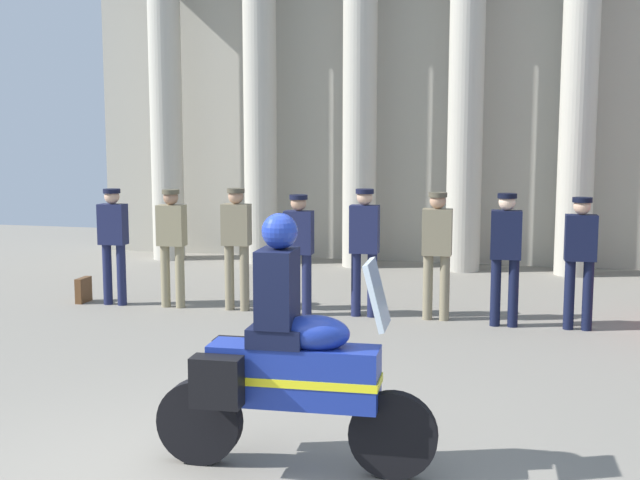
% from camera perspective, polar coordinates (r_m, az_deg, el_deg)
% --- Properties ---
extents(colonnade_backdrop, '(12.73, 1.46, 7.94)m').
position_cam_1_polar(colonnade_backdrop, '(15.52, 6.66, 13.32)').
color(colonnade_backdrop, '#A49F91').
rests_on(colonnade_backdrop, ground_plane).
extents(officer_in_row_0, '(0.39, 0.24, 1.66)m').
position_cam_1_polar(officer_in_row_0, '(12.11, -14.00, 0.22)').
color(officer_in_row_0, '#191E42').
rests_on(officer_in_row_0, ground_plane).
extents(officer_in_row_1, '(0.39, 0.24, 1.66)m').
position_cam_1_polar(officer_in_row_1, '(11.77, -10.13, 0.13)').
color(officer_in_row_1, '#847A5B').
rests_on(officer_in_row_1, ground_plane).
extents(officer_in_row_2, '(0.39, 0.24, 1.69)m').
position_cam_1_polar(officer_in_row_2, '(11.45, -5.75, 0.10)').
color(officer_in_row_2, '#7A7056').
rests_on(officer_in_row_2, ground_plane).
extents(officer_in_row_3, '(0.39, 0.24, 1.63)m').
position_cam_1_polar(officer_in_row_3, '(11.08, -1.47, -0.33)').
color(officer_in_row_3, '#191E42').
rests_on(officer_in_row_3, ground_plane).
extents(officer_in_row_4, '(0.39, 0.24, 1.71)m').
position_cam_1_polar(officer_in_row_4, '(11.02, 3.06, -0.12)').
color(officer_in_row_4, '#191E42').
rests_on(officer_in_row_4, ground_plane).
extents(officer_in_row_5, '(0.39, 0.24, 1.68)m').
position_cam_1_polar(officer_in_row_5, '(10.91, 8.02, -0.35)').
color(officer_in_row_5, '#7A7056').
rests_on(officer_in_row_5, ground_plane).
extents(officer_in_row_6, '(0.39, 0.24, 1.69)m').
position_cam_1_polar(officer_in_row_6, '(10.70, 12.62, -0.57)').
color(officer_in_row_6, black).
rests_on(officer_in_row_6, ground_plane).
extents(officer_in_row_7, '(0.39, 0.24, 1.66)m').
position_cam_1_polar(officer_in_row_7, '(10.76, 17.42, -0.80)').
color(officer_in_row_7, black).
rests_on(officer_in_row_7, ground_plane).
extents(motorcycle_with_rider, '(2.09, 0.72, 1.90)m').
position_cam_1_polar(motorcycle_with_rider, '(6.10, -2.46, -8.53)').
color(motorcycle_with_rider, black).
rests_on(motorcycle_with_rider, ground_plane).
extents(briefcase_on_ground, '(0.10, 0.32, 0.36)m').
position_cam_1_polar(briefcase_on_ground, '(12.52, -15.91, -3.31)').
color(briefcase_on_ground, brown).
rests_on(briefcase_on_ground, ground_plane).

